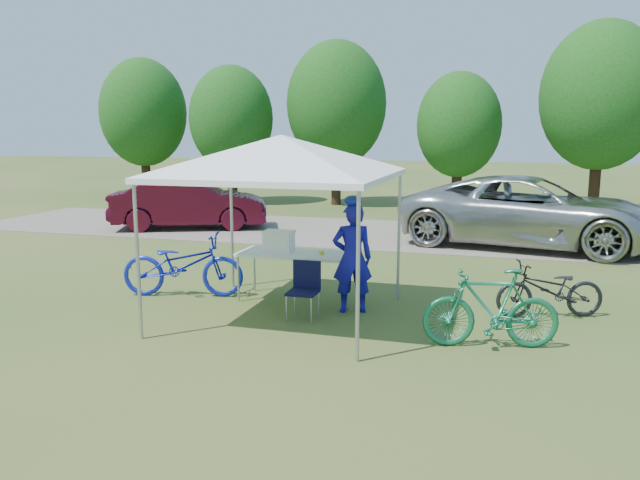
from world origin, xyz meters
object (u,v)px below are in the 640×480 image
object	(u,v)px
cooler	(279,241)
folding_table	(298,255)
bike_green	(491,308)
sedan	(190,203)
folding_chair	(305,285)
bike_dark	(550,290)
minivan	(530,211)
bike_blue	(183,265)
cyclist	(352,258)

from	to	relation	value
cooler	folding_table	bearing A→B (deg)	0.00
bike_green	sedan	size ratio (longest dim) A/B	0.40
folding_chair	sedan	xyz separation A→B (m)	(-5.80, 7.27, 0.24)
folding_table	cooler	world-z (taller)	cooler
folding_chair	bike_green	distance (m)	2.79
bike_dark	sedan	xyz separation A→B (m)	(-9.36, 6.25, 0.31)
folding_table	folding_chair	bearing A→B (deg)	-65.62
bike_dark	minivan	world-z (taller)	minivan
folding_chair	bike_blue	size ratio (longest dim) A/B	0.41
cyclist	bike_green	xyz separation A→B (m)	(2.10, -1.07, -0.33)
cyclist	bike_green	distance (m)	2.38
cooler	cyclist	distance (m)	1.41
bike_blue	bike_dark	distance (m)	5.93
cyclist	bike_blue	size ratio (longest dim) A/B	0.83
bike_dark	minivan	size ratio (longest dim) A/B	0.27
cooler	minivan	distance (m)	7.46
folding_table	bike_green	xyz separation A→B (m)	(3.11, -1.47, -0.24)
cooler	sedan	size ratio (longest dim) A/B	0.11
cyclist	folding_chair	bearing A→B (deg)	15.79
folding_table	cyclist	distance (m)	1.09
folding_chair	cyclist	bearing A→B (deg)	36.80
bike_blue	minivan	bearing A→B (deg)	-55.69
bike_green	bike_blue	bearing A→B (deg)	-115.61
cooler	sedan	xyz separation A→B (m)	(-5.07, 6.40, -0.24)
bike_green	cyclist	bearing A→B (deg)	-129.56
folding_chair	sedan	bearing A→B (deg)	128.46
bike_blue	bike_dark	world-z (taller)	bike_blue
cooler	bike_blue	xyz separation A→B (m)	(-1.63, -0.29, -0.44)
sedan	bike_dark	bearing A→B (deg)	-145.89
bike_blue	bike_dark	bearing A→B (deg)	-99.49
minivan	bike_dark	bearing A→B (deg)	-168.33
cooler	bike_dark	size ratio (longest dim) A/B	0.30
folding_table	bike_dark	size ratio (longest dim) A/B	1.20
folding_table	bike_blue	bearing A→B (deg)	-171.53
folding_table	bike_dark	bearing A→B (deg)	2.22
bike_dark	sedan	distance (m)	11.26
bike_dark	minivan	distance (m)	6.04
folding_table	cyclist	bearing A→B (deg)	-21.45
folding_table	sedan	xyz separation A→B (m)	(-5.41, 6.40, -0.02)
bike_green	sedan	world-z (taller)	sedan
folding_table	folding_chair	xyz separation A→B (m)	(0.39, -0.87, -0.26)
folding_chair	cooler	bearing A→B (deg)	129.92
cooler	minivan	world-z (taller)	minivan
cyclist	bike_green	bearing A→B (deg)	131.88
bike_blue	sedan	world-z (taller)	sedan
cyclist	minivan	bearing A→B (deg)	-134.41
cooler	cyclist	bearing A→B (deg)	-16.45
bike_green	minivan	world-z (taller)	minivan
minivan	sedan	bearing A→B (deg)	99.27
folding_table	bike_green	size ratio (longest dim) A/B	1.12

